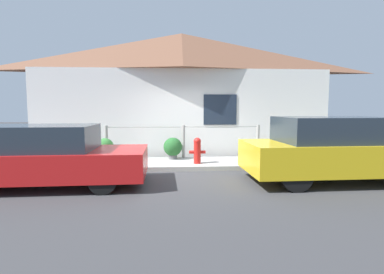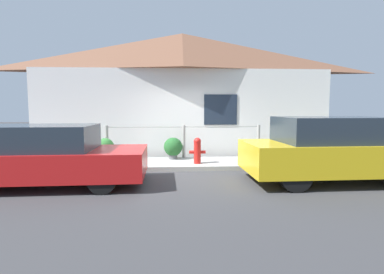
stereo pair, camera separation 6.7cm
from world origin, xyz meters
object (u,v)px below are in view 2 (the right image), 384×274
(car_right, at_px, (335,150))
(potted_plant_by_fence, at_px, (105,148))
(potted_plant_near_hydrant, at_px, (173,147))
(car_left, at_px, (45,156))
(fire_hydrant, at_px, (197,150))

(car_right, xyz_separation_m, potted_plant_by_fence, (-5.77, 2.44, -0.24))
(potted_plant_near_hydrant, xyz_separation_m, potted_plant_by_fence, (-2.04, -0.16, 0.02))
(car_left, relative_size, fire_hydrant, 5.75)
(car_right, bearing_deg, potted_plant_near_hydrant, 143.67)
(car_right, relative_size, potted_plant_by_fence, 6.27)
(car_left, xyz_separation_m, fire_hydrant, (3.46, 1.81, -0.15))
(car_right, distance_m, fire_hydrant, 3.54)
(car_left, xyz_separation_m, potted_plant_by_fence, (0.72, 2.44, -0.15))
(potted_plant_by_fence, bearing_deg, potted_plant_near_hydrant, 4.57)
(car_left, bearing_deg, fire_hydrant, 25.97)
(potted_plant_by_fence, bearing_deg, fire_hydrant, -13.13)
(car_right, height_order, potted_plant_near_hydrant, car_right)
(car_left, height_order, car_right, car_right)
(car_left, relative_size, potted_plant_near_hydrant, 6.36)
(car_right, distance_m, potted_plant_by_fence, 6.27)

